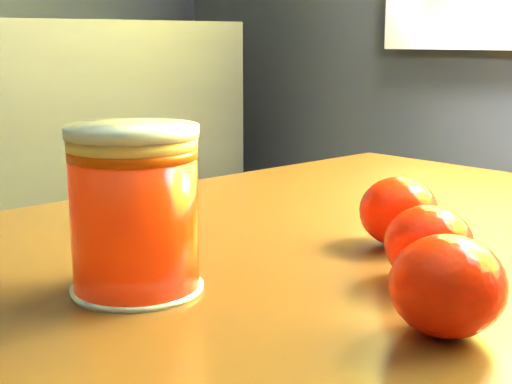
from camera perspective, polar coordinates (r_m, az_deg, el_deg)
table at (r=0.58m, az=4.81°, el=-13.94°), size 1.03×0.81×0.69m
juice_glass at (r=0.47m, az=-9.68°, el=-1.46°), size 0.09×0.09×0.11m
orange_front at (r=0.50m, az=13.65°, el=-4.06°), size 0.08×0.08×0.05m
orange_back at (r=0.59m, az=11.34°, el=-1.52°), size 0.08×0.08×0.06m
orange_extra at (r=0.41m, az=15.08°, el=-7.26°), size 0.08×0.08×0.06m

